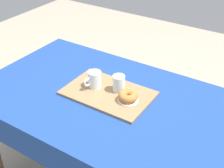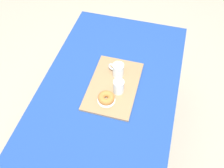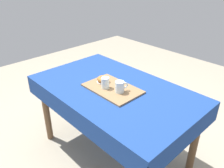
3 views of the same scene
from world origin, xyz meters
The scene contains 7 objects.
ground_plane centered at (0.00, 0.00, 0.00)m, with size 6.00×6.00×0.00m, color gray.
dining_table centered at (0.00, 0.00, 0.65)m, with size 1.46×0.88×0.75m.
serving_tray centered at (0.01, -0.03, 0.76)m, with size 0.48×0.31×0.01m, color olive.
tea_mug_left centered at (0.10, -0.03, 0.81)m, with size 0.07×0.11×0.09m.
water_glass_near centered at (-0.03, -0.07, 0.81)m, with size 0.07×0.07×0.09m.
donut_plate_left centered at (-0.12, -0.02, 0.77)m, with size 0.11×0.11×0.01m, color white.
sugar_donut_left centered at (-0.12, -0.02, 0.79)m, with size 0.10×0.10×0.04m, color #A3662D.
Camera 2 is at (-1.00, -0.29, 2.07)m, focal length 41.36 mm.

